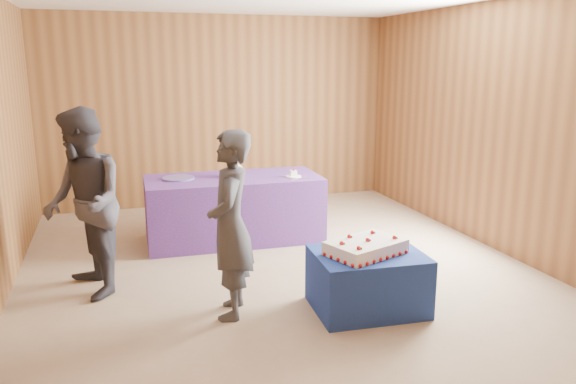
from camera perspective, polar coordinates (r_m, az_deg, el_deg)
name	(u,v)px	position (r m, az deg, el deg)	size (l,w,h in m)	color
ground	(280,272)	(5.68, -0.81, -8.11)	(6.00, 6.00, 0.00)	gray
room_shell	(279,89)	(5.29, -0.88, 10.39)	(5.04, 6.04, 2.72)	brown
cake_table	(368,281)	(4.84, 8.08, -8.95)	(0.90, 0.70, 0.50)	navy
serving_table	(234,209)	(6.59, -5.53, -1.68)	(2.00, 0.90, 0.75)	#62338E
sheet_cake	(366,247)	(4.71, 7.88, -5.57)	(0.75, 0.63, 0.15)	white
vase	(234,168)	(6.50, -5.46, 2.48)	(0.21, 0.21, 0.22)	white
flower_spray	(234,147)	(6.46, -5.51, 4.61)	(0.21, 0.21, 0.16)	#336227
platter	(178,178)	(6.49, -11.07, 1.39)	(0.37, 0.37, 0.02)	#574B96
plate	(293,176)	(6.49, 0.54, 1.60)	(0.18, 0.18, 0.01)	white
cake_slice	(293,173)	(6.48, 0.54, 1.95)	(0.08, 0.07, 0.09)	white
knife	(302,179)	(6.36, 1.40, 1.31)	(0.26, 0.02, 0.00)	silver
guest_left	(230,225)	(4.55, -5.86, -3.36)	(0.56, 0.37, 1.54)	#32343B
guest_right	(84,204)	(5.22, -20.02, -1.13)	(0.82, 0.64, 1.68)	#34333E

